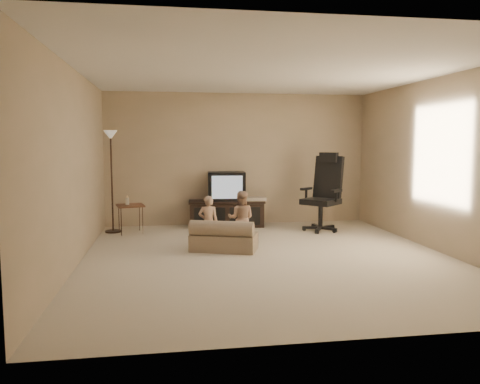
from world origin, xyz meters
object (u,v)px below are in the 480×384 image
at_px(side_table, 130,206).
at_px(floor_lamp, 111,158).
at_px(tv_stand, 227,204).
at_px(child_sofa, 223,238).
at_px(toddler_left, 208,223).
at_px(toddler_right, 241,219).
at_px(office_chair, 323,203).

xyz_separation_m(side_table, floor_lamp, (-0.31, 0.13, 0.82)).
height_order(tv_stand, child_sofa, tv_stand).
relative_size(tv_stand, child_sofa, 1.38).
bearing_deg(toddler_left, floor_lamp, -39.91).
xyz_separation_m(floor_lamp, toddler_right, (2.05, -1.43, -0.87)).
bearing_deg(child_sofa, side_table, 152.06).
relative_size(floor_lamp, child_sofa, 1.69).
bearing_deg(child_sofa, tv_stand, 101.01).
bearing_deg(office_chair, child_sofa, -98.48).
xyz_separation_m(floor_lamp, toddler_left, (1.54, -1.60, -0.90)).
xyz_separation_m(child_sofa, toddler_right, (0.30, 0.28, 0.24)).
bearing_deg(side_table, toddler_left, -50.00).
bearing_deg(floor_lamp, child_sofa, -44.37).
height_order(side_table, floor_lamp, floor_lamp).
xyz_separation_m(toddler_left, toddler_right, (0.51, 0.16, 0.02)).
height_order(office_chair, side_table, office_chair).
bearing_deg(side_table, office_chair, -4.49).
bearing_deg(toddler_right, tv_stand, -74.46).
bearing_deg(side_table, tv_stand, 13.96).
bearing_deg(toddler_left, office_chair, -144.84).
height_order(office_chair, floor_lamp, floor_lamp).
relative_size(office_chair, floor_lamp, 0.78).
bearing_deg(toddler_right, side_table, -21.06).
bearing_deg(office_chair, toddler_left, -103.35).
distance_m(tv_stand, toddler_right, 1.73).
bearing_deg(toddler_left, side_table, -43.84).
bearing_deg(side_table, child_sofa, -47.64).
distance_m(floor_lamp, child_sofa, 2.68).
xyz_separation_m(office_chair, toddler_right, (-1.65, -1.03, -0.08)).
height_order(side_table, toddler_right, toddler_right).
bearing_deg(child_sofa, toddler_left, 171.44).
distance_m(tv_stand, floor_lamp, 2.25).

